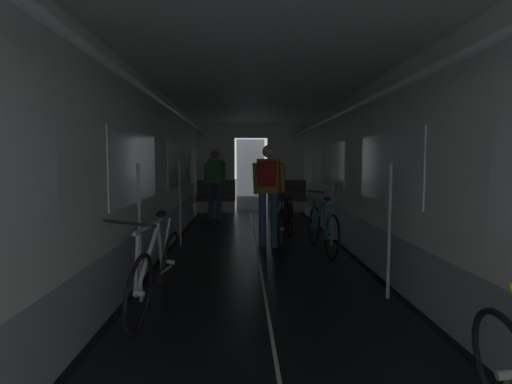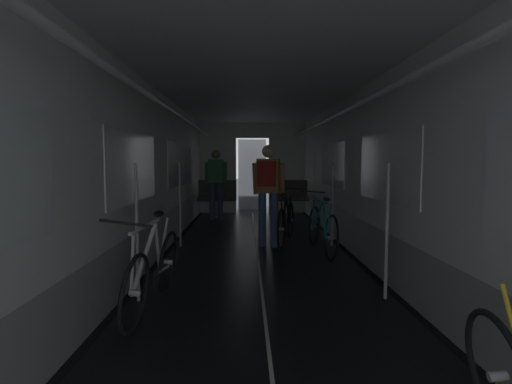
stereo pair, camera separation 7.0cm
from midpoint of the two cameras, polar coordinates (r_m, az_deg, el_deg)
The scene contains 8 objects.
train_car_shell at distance 5.50m, azimuth 0.72°, elevation 7.32°, with size 3.14×12.34×2.57m.
bench_seat_far_left at distance 10.03m, azimuth -5.38°, elevation -0.46°, with size 0.98×0.51×0.95m.
bench_seat_far_right at distance 10.06m, azimuth 4.90°, elevation -0.43°, with size 0.98×0.51×0.95m.
bicycle_teal at distance 6.26m, azimuth 9.70°, elevation -5.17°, with size 0.44×1.69×0.95m.
bicycle_white at distance 3.98m, azimuth -13.98°, elevation -10.81°, with size 0.44×1.69×0.95m.
person_cyclist_aisle at distance 6.53m, azimuth 2.05°, elevation 0.87°, with size 0.56×0.45×1.69m.
bicycle_black_in_aisle at distance 6.88m, azimuth 4.63°, elevation -4.23°, with size 0.58×1.65×0.93m.
person_standing_near_bench at distance 9.63m, azimuth -5.54°, elevation 1.77°, with size 0.53×0.23×1.69m.
Camera 2 is at (-0.17, -1.89, 1.42)m, focal length 27.94 mm.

